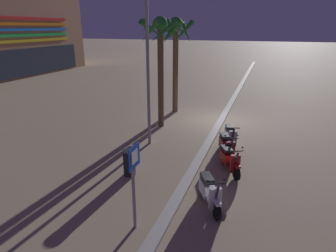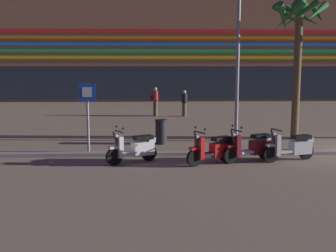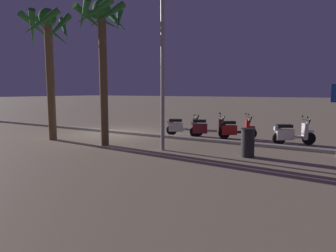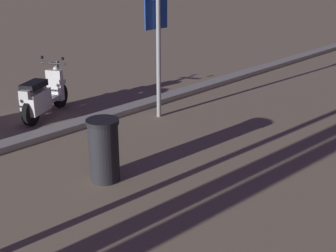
% 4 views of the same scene
% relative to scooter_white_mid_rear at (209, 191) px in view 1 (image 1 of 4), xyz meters
% --- Properties ---
extents(ground_plane, '(200.00, 200.00, 0.00)m').
position_rel_scooter_white_mid_rear_xyz_m(ground_plane, '(8.36, 1.14, -0.45)').
color(ground_plane, '#9E896B').
extents(curb_strip, '(60.00, 0.36, 0.12)m').
position_rel_scooter_white_mid_rear_xyz_m(curb_strip, '(8.36, 0.98, -0.39)').
color(curb_strip, '#ADA89E').
rests_on(curb_strip, ground).
extents(scooter_white_mid_rear, '(1.56, 0.95, 1.17)m').
position_rel_scooter_white_mid_rear_xyz_m(scooter_white_mid_rear, '(0.00, 0.00, 0.00)').
color(scooter_white_mid_rear, black).
rests_on(scooter_white_mid_rear, ground).
extents(scooter_red_far_back, '(1.56, 0.97, 1.17)m').
position_rel_scooter_white_mid_rear_xyz_m(scooter_red_far_back, '(2.42, -0.25, -0.00)').
color(scooter_red_far_back, black).
rests_on(scooter_red_far_back, ground).
extents(scooter_maroon_gap_after_mid, '(1.74, 0.91, 1.17)m').
position_rel_scooter_white_mid_rear_xyz_m(scooter_maroon_gap_after_mid, '(3.69, 0.05, 0.00)').
color(scooter_maroon_gap_after_mid, black).
rests_on(scooter_maroon_gap_after_mid, ground).
extents(scooter_silver_mid_centre, '(1.79, 0.80, 1.04)m').
position_rel_scooter_white_mid_rear_xyz_m(scooter_silver_mid_centre, '(4.98, 0.06, -0.01)').
color(scooter_silver_mid_centre, black).
rests_on(scooter_silver_mid_centre, ground).
extents(crossing_sign, '(0.60, 0.12, 2.40)m').
position_rel_scooter_white_mid_rear_xyz_m(crossing_sign, '(-1.70, 1.64, 1.06)').
color(crossing_sign, '#939399').
rests_on(crossing_sign, ground).
extents(palm_tree_near_sign, '(2.24, 2.27, 5.69)m').
position_rel_scooter_white_mid_rear_xyz_m(palm_tree_near_sign, '(9.38, 4.13, 3.79)').
color(palm_tree_near_sign, brown).
rests_on(palm_tree_near_sign, ground).
extents(palm_tree_mid_walkway, '(2.21, 2.25, 5.64)m').
position_rel_scooter_white_mid_rear_xyz_m(palm_tree_mid_walkway, '(6.40, 3.96, 3.89)').
color(palm_tree_mid_walkway, brown).
rests_on(palm_tree_mid_walkway, ground).
extents(litter_bin, '(0.48, 0.48, 0.95)m').
position_rel_scooter_white_mid_rear_xyz_m(litter_bin, '(0.87, 3.11, 0.04)').
color(litter_bin, '#232328').
rests_on(litter_bin, ground).
extents(street_lamp, '(0.36, 0.36, 7.32)m').
position_rel_scooter_white_mid_rear_xyz_m(street_lamp, '(3.89, 3.59, 3.96)').
color(street_lamp, '#939399').
rests_on(street_lamp, ground).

